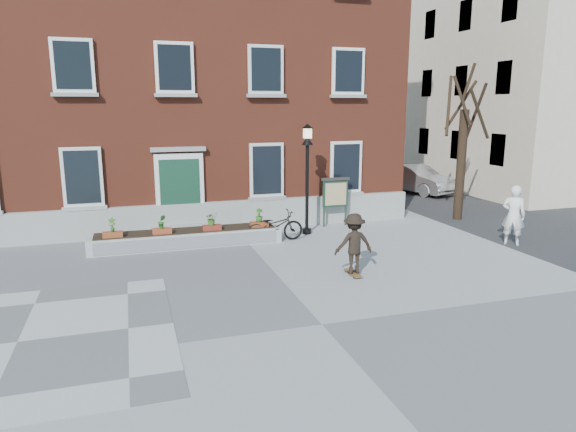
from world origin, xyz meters
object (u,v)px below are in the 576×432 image
object	(u,v)px
lamp_post	(307,164)
skateboarder	(354,244)
bystander	(514,215)
bicycle	(274,226)
notice_board	(335,194)
parked_car	(414,179)

from	to	relation	value
lamp_post	skateboarder	bearing A→B (deg)	-94.04
bystander	skateboarder	size ratio (longest dim) A/B	1.17
bicycle	notice_board	distance (m)	3.31
notice_board	skateboarder	xyz separation A→B (m)	(-1.78, -5.61, -0.37)
bicycle	parked_car	world-z (taller)	parked_car
bystander	notice_board	distance (m)	6.28
skateboarder	lamp_post	bearing A→B (deg)	85.96
parked_car	notice_board	xyz separation A→B (m)	(-6.99, -5.91, 0.51)
skateboarder	bicycle	bearing A→B (deg)	104.56
notice_board	bicycle	bearing A→B (deg)	-151.98
lamp_post	notice_board	xyz separation A→B (m)	(1.44, 0.85, -1.28)
parked_car	skateboarder	size ratio (longest dim) A/B	2.64
lamp_post	skateboarder	world-z (taller)	lamp_post
notice_board	skateboarder	world-z (taller)	notice_board
lamp_post	skateboarder	xyz separation A→B (m)	(-0.34, -4.76, -1.65)
bystander	lamp_post	world-z (taller)	lamp_post
bicycle	parked_car	bearing A→B (deg)	-54.24
parked_car	skateboarder	distance (m)	14.47
bystander	skateboarder	bearing A→B (deg)	59.72
bicycle	skateboarder	xyz separation A→B (m)	(1.06, -4.10, 0.37)
bystander	skateboarder	distance (m)	6.48
bystander	skateboarder	xyz separation A→B (m)	(-6.35, -1.31, -0.11)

